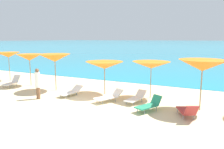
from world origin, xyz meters
name	(u,v)px	position (x,y,z in m)	size (l,w,h in m)	color
ground_plane	(139,78)	(0.00, 10.00, -0.15)	(50.00, 100.00, 0.30)	beige
ocean_water	(213,42)	(0.00, 226.75, 0.01)	(650.00, 440.00, 0.02)	teal
umbrella_1	(8,55)	(-8.76, 3.28, 2.10)	(1.83, 1.83, 2.31)	#9E7F59
umbrella_2	(29,57)	(-5.76, 2.65, 2.05)	(1.84, 1.84, 2.29)	#9E7F59
umbrella_3	(55,58)	(-3.10, 2.29, 2.15)	(2.05, 2.05, 2.40)	#9E7F59
umbrella_4	(105,65)	(0.25, 2.89, 1.79)	(2.39, 2.39, 2.02)	#9E7F59
umbrella_5	(151,65)	(3.05, 3.25, 1.91)	(2.23, 2.23, 2.11)	#9E7F59
umbrella_6	(203,65)	(5.79, 2.19, 2.15)	(2.26, 2.26, 2.42)	#9E7F59
lounge_chair_0	(12,82)	(-6.66, 1.76, 0.33)	(0.81, 1.50, 0.76)	white
lounge_chair_1	(109,96)	(1.24, 1.54, 0.28)	(1.24, 1.74, 0.59)	white
lounge_chair_2	(71,92)	(-1.40, 1.62, 0.24)	(0.82, 1.68, 0.51)	white
lounge_chair_6	(187,111)	(5.39, 0.83, 0.32)	(1.09, 1.53, 0.74)	#A53333
lounge_chair_7	(149,105)	(3.66, 0.99, 0.31)	(1.07, 1.47, 0.69)	#268C66
lounge_chair_8	(136,98)	(2.62, 2.02, 0.27)	(0.77, 1.66, 0.56)	white
beachgoer_2	(38,83)	(-2.58, 0.21, 0.94)	(0.29, 0.29, 1.74)	brown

